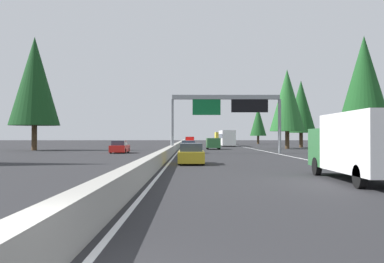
{
  "coord_description": "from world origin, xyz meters",
  "views": [
    {
      "loc": [
        -5.57,
        -1.85,
        1.96
      ],
      "look_at": [
        63.25,
        -2.02,
        2.69
      ],
      "focal_mm": 42.43,
      "sensor_mm": 36.0,
      "label": 1
    }
  ],
  "objects_px": {
    "conifer_right_far": "(301,107)",
    "conifer_left_near": "(35,81)",
    "box_truck_far_left": "(361,144)",
    "box_truck_distant_b": "(220,138)",
    "bus_far_center": "(227,137)",
    "conifer_right_distant": "(258,121)",
    "minivan_near_right": "(213,143)",
    "conifer_right_near": "(364,82)",
    "sign_gantry_overhead": "(227,107)",
    "pickup_distant_a": "(190,141)",
    "sedan_near_center": "(214,141)",
    "sedan_mid_right": "(191,154)",
    "sedan_mid_left": "(188,147)",
    "conifer_right_mid": "(287,100)",
    "oncoming_near": "(120,147)"
  },
  "relations": [
    {
      "from": "oncoming_near",
      "to": "conifer_right_distant",
      "type": "distance_m",
      "value": 67.88
    },
    {
      "from": "sedan_mid_right",
      "to": "conifer_right_mid",
      "type": "distance_m",
      "value": 42.65
    },
    {
      "from": "bus_far_center",
      "to": "conifer_right_distant",
      "type": "height_order",
      "value": "conifer_right_distant"
    },
    {
      "from": "sedan_mid_right",
      "to": "conifer_right_near",
      "type": "height_order",
      "value": "conifer_right_near"
    },
    {
      "from": "box_truck_far_left",
      "to": "pickup_distant_a",
      "type": "bearing_deg",
      "value": 5.48
    },
    {
      "from": "conifer_right_far",
      "to": "pickup_distant_a",
      "type": "bearing_deg",
      "value": 44.27
    },
    {
      "from": "sedan_mid_right",
      "to": "conifer_right_distant",
      "type": "distance_m",
      "value": 85.57
    },
    {
      "from": "sedan_near_center",
      "to": "bus_far_center",
      "type": "height_order",
      "value": "bus_far_center"
    },
    {
      "from": "minivan_near_right",
      "to": "conifer_right_distant",
      "type": "distance_m",
      "value": 49.65
    },
    {
      "from": "box_truck_distant_b",
      "to": "conifer_right_mid",
      "type": "relative_size",
      "value": 0.68
    },
    {
      "from": "box_truck_distant_b",
      "to": "conifer_right_mid",
      "type": "xyz_separation_m",
      "value": [
        -40.84,
        -7.99,
        6.01
      ]
    },
    {
      "from": "sedan_mid_left",
      "to": "box_truck_distant_b",
      "type": "relative_size",
      "value": 0.52
    },
    {
      "from": "sedan_mid_right",
      "to": "conifer_right_far",
      "type": "height_order",
      "value": "conifer_right_far"
    },
    {
      "from": "sedan_near_center",
      "to": "conifer_right_mid",
      "type": "distance_m",
      "value": 65.01
    },
    {
      "from": "box_truck_far_left",
      "to": "box_truck_distant_b",
      "type": "distance_m",
      "value": 92.41
    },
    {
      "from": "sedan_near_center",
      "to": "minivan_near_right",
      "type": "distance_m",
      "value": 67.26
    },
    {
      "from": "pickup_distant_a",
      "to": "conifer_right_near",
      "type": "relative_size",
      "value": 0.42
    },
    {
      "from": "box_truck_distant_b",
      "to": "conifer_right_near",
      "type": "relative_size",
      "value": 0.64
    },
    {
      "from": "bus_far_center",
      "to": "sign_gantry_overhead",
      "type": "bearing_deg",
      "value": 175.57
    },
    {
      "from": "sign_gantry_overhead",
      "to": "conifer_right_near",
      "type": "distance_m",
      "value": 15.4
    },
    {
      "from": "sedan_near_center",
      "to": "conifer_right_near",
      "type": "height_order",
      "value": "conifer_right_near"
    },
    {
      "from": "sedan_mid_right",
      "to": "box_truck_distant_b",
      "type": "height_order",
      "value": "box_truck_distant_b"
    },
    {
      "from": "bus_far_center",
      "to": "conifer_right_far",
      "type": "distance_m",
      "value": 17.27
    },
    {
      "from": "conifer_right_near",
      "to": "conifer_right_mid",
      "type": "distance_m",
      "value": 21.4
    },
    {
      "from": "sedan_mid_left",
      "to": "conifer_right_near",
      "type": "relative_size",
      "value": 0.33
    },
    {
      "from": "bus_far_center",
      "to": "conifer_right_mid",
      "type": "relative_size",
      "value": 0.92
    },
    {
      "from": "sedan_mid_right",
      "to": "conifer_right_far",
      "type": "relative_size",
      "value": 0.37
    },
    {
      "from": "box_truck_distant_b",
      "to": "conifer_left_near",
      "type": "bearing_deg",
      "value": 149.5
    },
    {
      "from": "pickup_distant_a",
      "to": "conifer_right_distant",
      "type": "distance_m",
      "value": 24.53
    },
    {
      "from": "sedan_mid_left",
      "to": "conifer_right_distant",
      "type": "bearing_deg",
      "value": -15.55
    },
    {
      "from": "conifer_right_far",
      "to": "sedan_near_center",
      "type": "bearing_deg",
      "value": 12.22
    },
    {
      "from": "box_truck_far_left",
      "to": "conifer_left_near",
      "type": "distance_m",
      "value": 52.82
    },
    {
      "from": "pickup_distant_a",
      "to": "conifer_left_near",
      "type": "bearing_deg",
      "value": 149.19
    },
    {
      "from": "sedan_mid_left",
      "to": "minivan_near_right",
      "type": "distance_m",
      "value": 15.77
    },
    {
      "from": "minivan_near_right",
      "to": "conifer_right_near",
      "type": "relative_size",
      "value": 0.38
    },
    {
      "from": "sedan_mid_right",
      "to": "bus_far_center",
      "type": "distance_m",
      "value": 58.6
    },
    {
      "from": "sedan_near_center",
      "to": "pickup_distant_a",
      "type": "xyz_separation_m",
      "value": [
        -36.3,
        7.29,
        0.23
      ]
    },
    {
      "from": "oncoming_near",
      "to": "conifer_left_near",
      "type": "bearing_deg",
      "value": -126.77
    },
    {
      "from": "box_truck_far_left",
      "to": "conifer_right_distant",
      "type": "bearing_deg",
      "value": -5.83
    },
    {
      "from": "conifer_right_far",
      "to": "conifer_left_near",
      "type": "distance_m",
      "value": 44.11
    },
    {
      "from": "box_truck_far_left",
      "to": "conifer_right_near",
      "type": "bearing_deg",
      "value": -21.21
    },
    {
      "from": "conifer_right_far",
      "to": "conifer_left_near",
      "type": "xyz_separation_m",
      "value": [
        -16.1,
        41.0,
        2.49
      ]
    },
    {
      "from": "sedan_mid_left",
      "to": "pickup_distant_a",
      "type": "distance_m",
      "value": 46.2
    },
    {
      "from": "sign_gantry_overhead",
      "to": "conifer_right_far",
      "type": "distance_m",
      "value": 31.16
    },
    {
      "from": "box_truck_distant_b",
      "to": "box_truck_far_left",
      "type": "bearing_deg",
      "value": -179.86
    },
    {
      "from": "sign_gantry_overhead",
      "to": "sedan_mid_right",
      "type": "bearing_deg",
      "value": 168.2
    },
    {
      "from": "sedan_mid_left",
      "to": "bus_far_center",
      "type": "bearing_deg",
      "value": -11.27
    },
    {
      "from": "sedan_mid_left",
      "to": "conifer_right_distant",
      "type": "relative_size",
      "value": 0.46
    },
    {
      "from": "sign_gantry_overhead",
      "to": "box_truck_far_left",
      "type": "height_order",
      "value": "sign_gantry_overhead"
    },
    {
      "from": "sedan_mid_right",
      "to": "minivan_near_right",
      "type": "distance_m",
      "value": 36.39
    }
  ]
}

